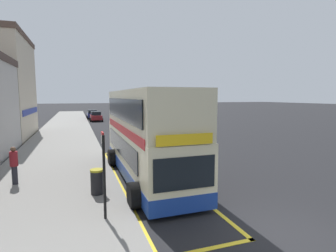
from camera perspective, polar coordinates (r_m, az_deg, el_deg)
name	(u,v)px	position (r m, az deg, el deg)	size (l,w,h in m)	color
ground_plane	(119,125)	(38.52, -10.49, 0.17)	(260.00, 260.00, 0.00)	black
pavement_near	(67,127)	(38.10, -20.95, -0.11)	(6.00, 76.00, 0.14)	gray
double_decker_bus	(146,137)	(13.36, -4.71, -2.42)	(3.21, 10.06, 4.40)	beige
bus_bay_markings	(146,178)	(13.63, -4.66, -11.13)	(2.97, 13.36, 0.01)	yellow
bus_stop_sign	(104,169)	(8.89, -13.66, -8.93)	(0.09, 0.51, 2.82)	black
parked_car_maroon_distant	(96,116)	(45.85, -15.27, 2.03)	(2.09, 4.20, 1.62)	maroon
parked_car_navy_ahead	(92,114)	(51.05, -16.01, 2.43)	(2.09, 4.20, 1.62)	navy
pedestrian_waiting_near_sign	(14,164)	(13.90, -30.26, -7.06)	(0.34, 0.34, 1.73)	#26262D
litter_bin	(97,181)	(11.38, -15.05, -11.47)	(0.54, 0.54, 1.02)	black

